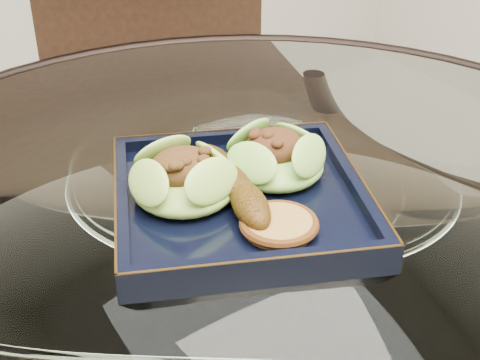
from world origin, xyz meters
TOP-DOWN VIEW (x-y plane):
  - dining_table at (-0.00, -0.00)m, footprint 1.13×1.13m
  - dining_chair at (0.12, 0.52)m, footprint 0.57×0.57m
  - navy_plate at (-0.04, -0.01)m, footprint 0.35×0.35m
  - lettuce_wrap_left at (-0.09, 0.02)m, footprint 0.14×0.14m
  - lettuce_wrap_right at (0.02, 0.01)m, footprint 0.12×0.12m
  - roasted_plantain at (-0.04, -0.01)m, footprint 0.06×0.18m
  - crumb_patty at (-0.04, -0.09)m, footprint 0.09×0.09m

SIDE VIEW (x-z plane):
  - dining_table at x=0.00m, z-range 0.21..0.98m
  - dining_chair at x=0.12m, z-range 0.06..1.13m
  - navy_plate at x=-0.04m, z-range 0.76..0.78m
  - crumb_patty at x=-0.04m, z-range 0.78..0.80m
  - roasted_plantain at x=-0.04m, z-range 0.78..0.81m
  - lettuce_wrap_right at x=0.02m, z-range 0.78..0.82m
  - lettuce_wrap_left at x=-0.09m, z-range 0.78..0.82m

